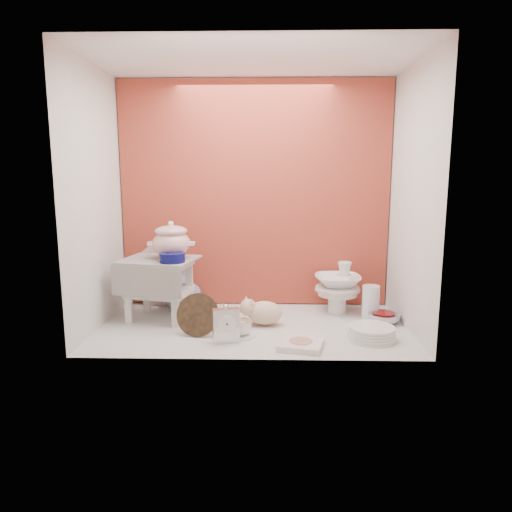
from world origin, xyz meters
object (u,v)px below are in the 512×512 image
(gold_rim_teacup, at_px, (241,327))
(crystal_bowl, at_px, (384,318))
(blue_white_vase, at_px, (181,289))
(dinner_plate_stack, at_px, (371,333))
(floral_platter, at_px, (159,275))
(soup_tureen, at_px, (171,240))
(plush_pig, at_px, (265,312))
(step_stool, at_px, (160,289))
(mantel_clock, at_px, (226,324))
(porcelain_tower, at_px, (338,287))

(gold_rim_teacup, height_order, crystal_bowl, gold_rim_teacup)
(blue_white_vase, xyz_separation_m, dinner_plate_stack, (1.14, -0.57, -0.10))
(floral_platter, xyz_separation_m, blue_white_vase, (0.17, -0.09, -0.07))
(soup_tureen, bearing_deg, gold_rim_teacup, -37.43)
(soup_tureen, distance_m, plush_pig, 0.72)
(step_stool, relative_size, floral_platter, 1.04)
(floral_platter, distance_m, dinner_plate_stack, 1.47)
(floral_platter, height_order, gold_rim_teacup, floral_platter)
(soup_tureen, bearing_deg, blue_white_vase, 85.59)
(mantel_clock, distance_m, porcelain_tower, 0.88)
(step_stool, bearing_deg, crystal_bowl, 8.72)
(floral_platter, distance_m, mantel_clock, 0.89)
(step_stool, height_order, porcelain_tower, step_stool)
(step_stool, distance_m, gold_rim_teacup, 0.63)
(floral_platter, bearing_deg, blue_white_vase, -26.79)
(gold_rim_teacup, bearing_deg, plush_pig, 57.45)
(soup_tureen, xyz_separation_m, blue_white_vase, (0.02, 0.20, -0.36))
(mantel_clock, bearing_deg, blue_white_vase, 104.60)
(blue_white_vase, relative_size, crystal_bowl, 1.40)
(porcelain_tower, bearing_deg, floral_platter, 172.89)
(floral_platter, xyz_separation_m, crystal_bowl, (1.45, -0.36, -0.18))
(floral_platter, relative_size, crystal_bowl, 2.17)
(floral_platter, distance_m, gold_rim_teacup, 0.88)
(blue_white_vase, distance_m, mantel_clock, 0.72)
(mantel_clock, relative_size, porcelain_tower, 0.61)
(gold_rim_teacup, bearing_deg, crystal_bowl, 17.18)
(plush_pig, height_order, porcelain_tower, porcelain_tower)
(floral_platter, bearing_deg, porcelain_tower, -7.11)
(floral_platter, relative_size, plush_pig, 1.58)
(step_stool, relative_size, crystal_bowl, 2.26)
(porcelain_tower, bearing_deg, step_stool, -172.09)
(blue_white_vase, height_order, dinner_plate_stack, blue_white_vase)
(step_stool, relative_size, plush_pig, 1.65)
(blue_white_vase, bearing_deg, plush_pig, -31.06)
(blue_white_vase, bearing_deg, soup_tureen, -94.41)
(soup_tureen, xyz_separation_m, porcelain_tower, (1.04, 0.13, -0.33))
(porcelain_tower, bearing_deg, soup_tureen, -172.66)
(mantel_clock, bearing_deg, step_stool, 122.63)
(soup_tureen, xyz_separation_m, mantel_clock, (0.37, -0.43, -0.39))
(soup_tureen, relative_size, mantel_clock, 1.32)
(dinner_plate_stack, bearing_deg, plush_pig, 158.55)
(plush_pig, distance_m, crystal_bowl, 0.73)
(gold_rim_teacup, bearing_deg, step_stool, 148.54)
(soup_tureen, distance_m, gold_rim_teacup, 0.71)
(porcelain_tower, bearing_deg, blue_white_vase, 176.45)
(mantel_clock, bearing_deg, gold_rim_teacup, 35.92)
(porcelain_tower, bearing_deg, dinner_plate_stack, -77.07)
(soup_tureen, height_order, plush_pig, soup_tureen)
(plush_pig, height_order, dinner_plate_stack, plush_pig)
(dinner_plate_stack, bearing_deg, porcelain_tower, 102.93)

